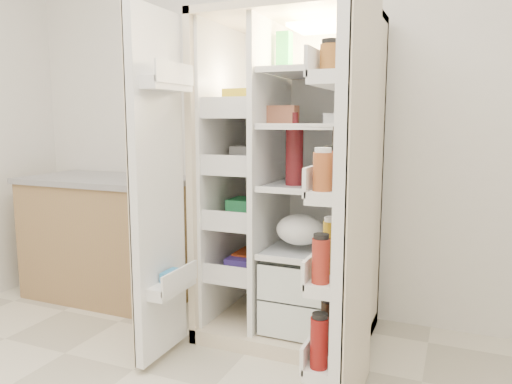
% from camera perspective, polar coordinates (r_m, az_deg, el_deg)
% --- Properties ---
extents(wall_back, '(4.00, 0.02, 2.70)m').
position_cam_1_polar(wall_back, '(3.11, 4.34, 10.62)').
color(wall_back, white).
rests_on(wall_back, floor).
extents(refrigerator, '(0.92, 0.70, 1.80)m').
position_cam_1_polar(refrigerator, '(2.78, 4.62, -1.71)').
color(refrigerator, beige).
rests_on(refrigerator, floor).
extents(freezer_door, '(0.15, 0.40, 1.72)m').
position_cam_1_polar(freezer_door, '(2.45, -11.43, 0.32)').
color(freezer_door, white).
rests_on(freezer_door, floor).
extents(fridge_door, '(0.17, 0.58, 1.72)m').
position_cam_1_polar(fridge_door, '(1.98, 11.12, -2.08)').
color(fridge_door, white).
rests_on(fridge_door, floor).
extents(kitchen_counter, '(1.16, 0.62, 0.84)m').
position_cam_1_polar(kitchen_counter, '(3.54, -16.81, -5.11)').
color(kitchen_counter, '#8B6745').
rests_on(kitchen_counter, floor).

